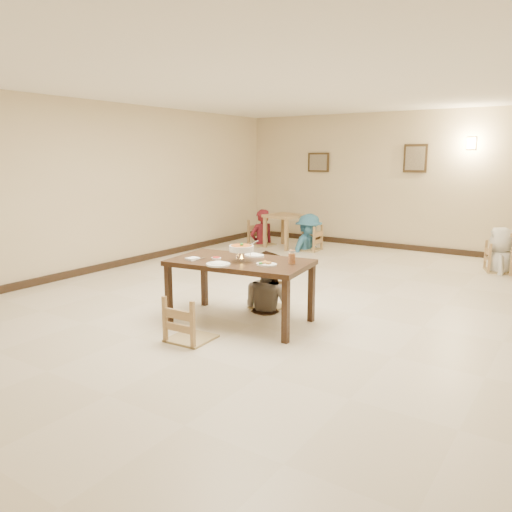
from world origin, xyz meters
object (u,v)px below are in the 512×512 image
Objects in this scene: main_diner at (268,251)px; bg_diner_c at (503,227)px; chair_near at (190,297)px; curry_warmer at (242,249)px; drink_glass at (292,258)px; bg_chair_ll at (262,222)px; bg_chair_rl at (502,244)px; bg_diner_a at (262,209)px; chair_far at (268,277)px; bg_diner_b at (309,214)px; main_table at (240,267)px; bg_table_left at (285,221)px; bg_chair_lr at (309,227)px.

bg_diner_c is at bearing -104.83° from main_diner.
curry_warmer is at bearing -104.81° from chair_near.
bg_chair_ll is at bearing 126.68° from drink_glass.
bg_chair_rl is (1.62, 4.71, -0.37)m from drink_glass.
main_diner is 5.03m from bg_diner_a.
bg_diner_a is (0.00, 0.00, 0.30)m from bg_chair_ll.
bg_diner_b is at bearing 113.84° from chair_far.
drink_glass reaches higher than main_table.
chair_near is 6.02m from bg_table_left.
bg_diner_a is 1.03× the size of bg_diner_c.
chair_far is 4.77m from bg_diner_c.
bg_chair_rl is at bearing 115.91° from bg_diner_a.
bg_diner_b reaches higher than bg_chair_lr.
bg_chair_ll reaches higher than bg_table_left.
bg_chair_ll is (-3.47, 4.66, -0.33)m from drink_glass.
main_diner is 0.99× the size of bg_diner_c.
bg_diner_c is at bearing 65.71° from curry_warmer.
drink_glass is at bearing -30.68° from bg_diner_c.
bg_diner_c is at bearing 64.19° from chair_far.
bg_chair_lr is at bearing 100.56° from main_table.
bg_chair_rl reaches higher than drink_glass.
bg_chair_lr is at bearing 108.67° from curry_warmer.
chair_far is 0.54× the size of bg_diner_b.
main_diner is at bearing 94.37° from curry_warmer.
bg_diner_b is (-1.48, 5.63, 0.31)m from chair_near.
main_diner is at bearing 132.38° from bg_chair_rl.
drink_glass is at bearing 5.99° from main_table.
bg_diner_a is (-2.83, 4.81, 0.13)m from main_table.
chair_far is at bearing -154.97° from bg_diner_b.
bg_diner_c is at bearing 70.97° from drink_glass.
bg_chair_rl is at bearing -68.95° from bg_chair_ll.
chair_near is 5.83m from bg_diner_b.
chair_far is 4.66m from bg_table_left.
bg_chair_lr is at bearing -78.45° from chair_near.
bg_diner_a is (-3.47, 4.66, -0.03)m from drink_glass.
bg_diner_a reaches higher than main_diner.
bg_diner_c is (5.09, 0.05, 0.27)m from bg_chair_ll.
drink_glass is 4.98m from bg_diner_c.
drink_glass is at bearing 18.26° from curry_warmer.
chair_near is at bearing -34.33° from bg_diner_c.
chair_far is 0.83× the size of bg_chair_lr.
bg_chair_rl is (4.47, 0.04, -0.12)m from bg_table_left.
drink_glass is at bearing 141.59° from bg_chair_rl.
bg_table_left is at bearing -48.75° from main_diner.
bg_diner_a reaches higher than chair_near.
curry_warmer is 5.13m from bg_diner_b.
curry_warmer is 5.64m from bg_diner_a.
bg_chair_ll is at bearing -42.42° from main_diner.
curry_warmer is 0.32× the size of bg_chair_lr.
bg_diner_b is at bearing 0.00° from bg_chair_lr.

